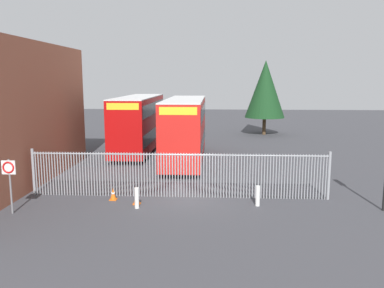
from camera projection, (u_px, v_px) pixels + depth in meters
The scene contains 10 objects.
ground_plane at pixel (195, 163), 27.32m from camera, with size 100.00×100.00×0.00m, color #3D3D42.
palisade_fence at pixel (178, 174), 19.27m from camera, with size 14.66×0.14×2.35m.
double_decker_bus_near_gate at pixel (185, 128), 27.46m from camera, with size 2.54×10.81×4.42m.
double_decker_bus_behind_fence_left at pixel (139, 122), 31.19m from camera, with size 2.54×10.81×4.42m.
bollard_near_left at pixel (137, 198), 17.68m from camera, with size 0.20×0.20×0.95m, color silver.
bollard_center_front at pixel (258, 196), 18.01m from camera, with size 0.20×0.20×0.95m, color silver.
traffic_cone_by_gate at pixel (137, 198), 18.29m from camera, with size 0.34×0.34×0.59m.
traffic_cone_mid_forecourt at pixel (113, 194), 18.94m from camera, with size 0.34×0.34×0.59m.
speed_limit_sign_post at pixel (9, 174), 16.73m from camera, with size 0.60×0.14×2.40m.
tree_tall_back at pixel (265, 89), 40.83m from camera, with size 4.13×4.13×7.70m.
Camera 1 is at (1.28, -18.72, 5.72)m, focal length 36.89 mm.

